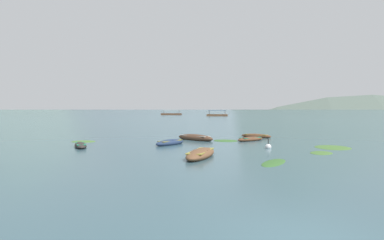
{
  "coord_description": "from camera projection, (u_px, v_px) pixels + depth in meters",
  "views": [
    {
      "loc": [
        -2.62,
        -7.27,
        3.02
      ],
      "look_at": [
        -1.7,
        49.3,
        1.01
      ],
      "focal_mm": 30.12,
      "sensor_mm": 36.0,
      "label": 1
    }
  ],
  "objects": [
    {
      "name": "ground_plane",
      "position": [
        187.0,
        109.0,
        1506.27
      ],
      "size": [
        6000.0,
        6000.0,
        0.0
      ],
      "primitive_type": "plane",
      "color": "#385660"
    },
    {
      "name": "mountain_1",
      "position": [
        15.0,
        61.0,
        1790.7
      ],
      "size": [
        1483.83,
        1483.83,
        533.1
      ],
      "primitive_type": "cone",
      "color": "slate",
      "rests_on": "ground"
    },
    {
      "name": "mountain_2",
      "position": [
        187.0,
        58.0,
        1765.66
      ],
      "size": [
        1462.81,
        1462.81,
        566.64
      ],
      "primitive_type": "cone",
      "color": "slate",
      "rests_on": "ground"
    },
    {
      "name": "mountain_3",
      "position": [
        296.0,
        59.0,
        1709.14
      ],
      "size": [
        1571.35,
        1571.35,
        533.22
      ],
      "primitive_type": "cone",
      "color": "#56665B",
      "rests_on": "ground"
    },
    {
      "name": "rowboat_1",
      "position": [
        256.0,
        136.0,
        33.71
      ],
      "size": [
        3.23,
        2.7,
        0.49
      ],
      "color": "brown",
      "rests_on": "ground"
    },
    {
      "name": "rowboat_2",
      "position": [
        81.0,
        145.0,
        25.23
      ],
      "size": [
        2.05,
        3.44,
        0.46
      ],
      "color": "#2D2826",
      "rests_on": "ground"
    },
    {
      "name": "rowboat_3",
      "position": [
        195.0,
        138.0,
        30.97
      ],
      "size": [
        3.97,
        4.04,
        0.69
      ],
      "color": "#4C3323",
      "rests_on": "ground"
    },
    {
      "name": "rowboat_4",
      "position": [
        170.0,
        143.0,
        26.85
      ],
      "size": [
        2.8,
        3.17,
        0.57
      ],
      "color": "navy",
      "rests_on": "ground"
    },
    {
      "name": "rowboat_5",
      "position": [
        201.0,
        154.0,
        20.01
      ],
      "size": [
        2.66,
        4.67,
        0.65
      ],
      "color": "brown",
      "rests_on": "ground"
    },
    {
      "name": "rowboat_6",
      "position": [
        250.0,
        139.0,
        30.26
      ],
      "size": [
        3.18,
        2.73,
        0.48
      ],
      "color": "brown",
      "rests_on": "ground"
    },
    {
      "name": "ferry_0",
      "position": [
        217.0,
        115.0,
        131.22
      ],
      "size": [
        8.86,
        4.77,
        2.54
      ],
      "color": "brown",
      "rests_on": "ground"
    },
    {
      "name": "ferry_1",
      "position": [
        171.0,
        114.0,
        155.84
      ],
      "size": [
        9.97,
        4.11,
        2.54
      ],
      "color": "brown",
      "rests_on": "ground"
    },
    {
      "name": "mooring_buoy",
      "position": [
        268.0,
        147.0,
        24.49
      ],
      "size": [
        0.48,
        0.48,
        0.98
      ],
      "color": "silver",
      "rests_on": "ground"
    },
    {
      "name": "weed_patch_0",
      "position": [
        321.0,
        153.0,
        21.84
      ],
      "size": [
        2.29,
        2.46,
        0.14
      ],
      "primitive_type": "ellipsoid",
      "rotation": [
        0.0,
        0.0,
        2.57
      ],
      "color": "#477033",
      "rests_on": "ground"
    },
    {
      "name": "weed_patch_1",
      "position": [
        274.0,
        163.0,
        17.91
      ],
      "size": [
        2.48,
        3.2,
        0.14
      ],
      "primitive_type": "ellipsoid",
      "rotation": [
        0.0,
        0.0,
        1.04
      ],
      "color": "#38662D",
      "rests_on": "ground"
    },
    {
      "name": "weed_patch_2",
      "position": [
        333.0,
        148.0,
        24.92
      ],
      "size": [
        3.35,
        3.79,
        0.14
      ],
      "primitive_type": "ellipsoid",
      "rotation": [
        0.0,
        0.0,
        1.33
      ],
      "color": "#477033",
      "rests_on": "ground"
    },
    {
      "name": "weed_patch_4",
      "position": [
        226.0,
        141.0,
        30.15
      ],
      "size": [
        3.03,
        2.94,
        0.14
      ],
      "primitive_type": "ellipsoid",
      "rotation": [
        0.0,
        0.0,
        2.66
      ],
      "color": "#38662D",
      "rests_on": "ground"
    },
    {
      "name": "weed_patch_6",
      "position": [
        83.0,
        142.0,
        29.39
      ],
      "size": [
        2.68,
        2.42,
        0.14
      ],
      "primitive_type": "ellipsoid",
      "rotation": [
        0.0,
        0.0,
        2.85
      ],
      "color": "#477033",
      "rests_on": "ground"
    }
  ]
}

